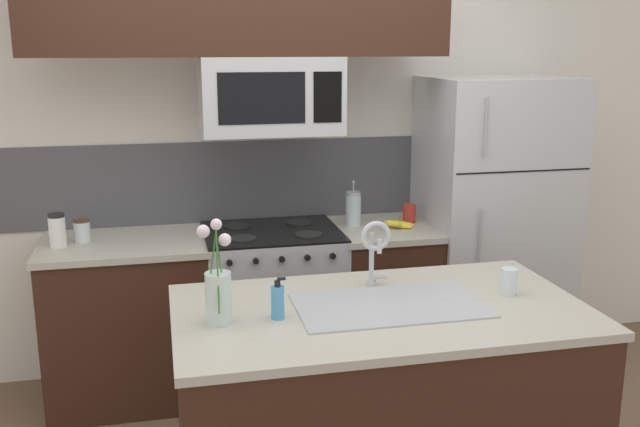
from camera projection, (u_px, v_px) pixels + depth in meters
rear_partition at (310, 152)px, 4.35m from camera, size 5.20×0.10×2.60m
splash_band at (263, 180)px, 4.26m from camera, size 3.03×0.01×0.48m
back_counter_left at (129, 320)px, 3.94m from camera, size 0.89×0.65×0.91m
back_counter_right at (382, 299)px, 4.26m from camera, size 0.58×0.65×0.91m
stove_range at (273, 307)px, 4.11m from camera, size 0.76×0.64×0.93m
microwave at (270, 95)px, 3.81m from camera, size 0.74×0.40×0.41m
refrigerator at (491, 224)px, 4.33m from camera, size 0.83×0.74×1.76m
storage_jar_tall at (57, 230)px, 3.72m from camera, size 0.09×0.09×0.18m
storage_jar_medium at (82, 231)px, 3.81m from camera, size 0.09×0.09×0.12m
banana_bunch at (400, 224)px, 4.11m from camera, size 0.19×0.13×0.08m
french_press at (353, 209)px, 4.15m from camera, size 0.09×0.09×0.27m
coffee_tin at (409, 213)px, 4.23m from camera, size 0.08×0.08×0.11m
island_counter at (379, 409)px, 2.98m from camera, size 1.67×0.93×0.91m
kitchen_sink at (389, 322)px, 2.90m from camera, size 0.76×0.44×0.16m
sink_faucet at (375, 245)px, 3.05m from camera, size 0.14×0.14×0.31m
dish_soap_bottle at (278, 302)px, 2.74m from camera, size 0.06×0.05×0.16m
drinking_glass at (509, 281)px, 3.01m from camera, size 0.07×0.07×0.12m
flower_vase at (218, 294)px, 2.68m from camera, size 0.13×0.14×0.43m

